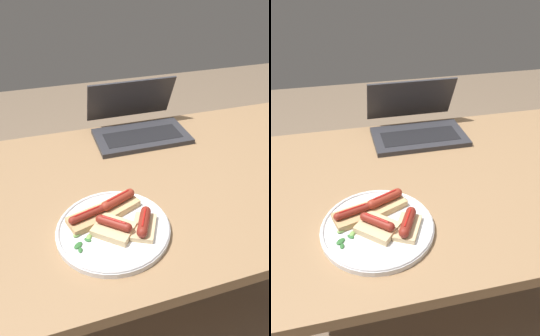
{
  "view_description": "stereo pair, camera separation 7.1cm",
  "coord_description": "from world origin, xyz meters",
  "views": [
    {
      "loc": [
        -0.32,
        -0.78,
        1.35
      ],
      "look_at": [
        -0.07,
        -0.0,
        0.8
      ],
      "focal_mm": 35.0,
      "sensor_mm": 36.0,
      "label": 1
    },
    {
      "loc": [
        -0.25,
        -0.8,
        1.35
      ],
      "look_at": [
        -0.07,
        -0.0,
        0.8
      ],
      "focal_mm": 35.0,
      "sensor_mm": 36.0,
      "label": 2
    }
  ],
  "objects": [
    {
      "name": "sausage_toast_extra",
      "position": [
        -0.15,
        -0.11,
        0.77
      ],
      "size": [
        0.12,
        0.1,
        0.05
      ],
      "rotation": [
        0.0,
        0.0,
        0.41
      ],
      "color": "tan",
      "rests_on": "plate"
    },
    {
      "name": "desk",
      "position": [
        0.0,
        0.0,
        0.65
      ],
      "size": [
        1.48,
        0.82,
        0.74
      ],
      "color": "#93704C",
      "rests_on": "ground_plane"
    },
    {
      "name": "salad_pile",
      "position": [
        -0.27,
        -0.2,
        0.76
      ],
      "size": [
        0.06,
        0.07,
        0.01
      ],
      "color": "#709E4C",
      "rests_on": "plate"
    },
    {
      "name": "sausage_toast_left",
      "position": [
        -0.19,
        -0.2,
        0.77
      ],
      "size": [
        0.12,
        0.12,
        0.04
      ],
      "rotation": [
        0.0,
        0.0,
        5.56
      ],
      "color": "#D6B784",
      "rests_on": "plate"
    },
    {
      "name": "sausage_toast_middle",
      "position": [
        -0.24,
        -0.14,
        0.77
      ],
      "size": [
        0.11,
        0.09,
        0.04
      ],
      "rotation": [
        0.0,
        0.0,
        3.42
      ],
      "color": "tan",
      "rests_on": "plate"
    },
    {
      "name": "laptop",
      "position": [
        0.05,
        0.31,
        0.78
      ],
      "size": [
        0.35,
        0.29,
        0.19
      ],
      "color": "#2D2D33",
      "rests_on": "desk"
    },
    {
      "name": "sausage_toast_right",
      "position": [
        -0.11,
        -0.21,
        0.77
      ],
      "size": [
        0.09,
        0.11,
        0.04
      ],
      "rotation": [
        0.0,
        0.0,
        4.25
      ],
      "color": "#D6B784",
      "rests_on": "plate"
    },
    {
      "name": "ground_plane",
      "position": [
        0.0,
        0.0,
        0.0
      ],
      "size": [
        6.0,
        6.0,
        0.0
      ],
      "primitive_type": "plane",
      "color": "#75604C"
    },
    {
      "name": "plate",
      "position": [
        -0.18,
        -0.18,
        0.75
      ],
      "size": [
        0.29,
        0.29,
        0.02
      ],
      "color": "silver",
      "rests_on": "desk"
    }
  ]
}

